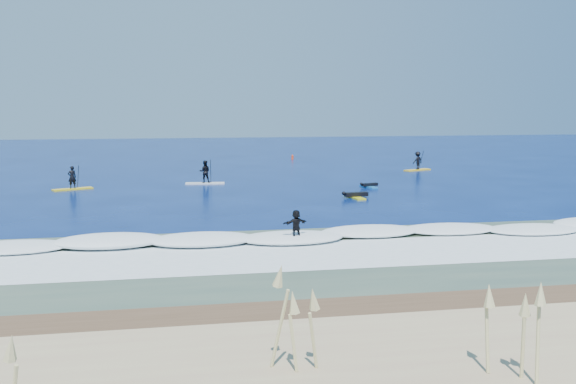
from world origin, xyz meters
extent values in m
plane|color=#031447|center=(0.00, 0.00, 0.00)|extent=(160.00, 160.00, 0.00)
cube|color=#4E3724|center=(0.00, -21.50, 0.00)|extent=(90.00, 5.00, 0.08)
cube|color=#384D3F|center=(0.00, -14.00, 0.01)|extent=(90.00, 13.00, 0.01)
cube|color=white|center=(0.00, -10.00, 0.00)|extent=(40.00, 6.00, 0.30)
cube|color=silver|center=(0.00, -13.00, 0.00)|extent=(34.00, 5.00, 0.02)
cube|color=yellow|center=(-15.36, 9.94, 0.05)|extent=(2.87, 1.81, 0.09)
imported|color=black|center=(-15.36, 9.94, 0.91)|extent=(0.70, 0.60, 1.63)
cylinder|color=black|center=(-14.97, 10.12, 0.85)|extent=(0.31, 0.61, 1.90)
cube|color=black|center=(-14.97, 10.12, -0.05)|extent=(0.11, 0.03, 0.28)
cube|color=silver|center=(-5.71, 11.62, 0.05)|extent=(3.05, 1.00, 0.10)
imported|color=black|center=(-5.71, 11.62, 0.96)|extent=(0.89, 0.72, 1.73)
cylinder|color=black|center=(-5.26, 11.58, 0.90)|extent=(0.10, 0.69, 2.01)
cube|color=black|center=(-5.26, 11.58, -0.05)|extent=(0.12, 0.03, 0.30)
cube|color=yellow|center=(14.40, 18.33, 0.05)|extent=(2.92, 1.86, 0.10)
imported|color=black|center=(14.40, 18.33, 0.92)|extent=(1.23, 1.01, 1.66)
cylinder|color=black|center=(14.79, 18.51, 0.86)|extent=(0.31, 0.62, 1.93)
cube|color=black|center=(14.79, 18.51, -0.05)|extent=(0.12, 0.03, 0.29)
cube|color=yellow|center=(3.65, 2.32, 0.05)|extent=(0.92, 2.37, 0.11)
cube|color=black|center=(3.76, 2.33, 0.24)|extent=(1.63, 0.63, 0.26)
sphere|color=black|center=(2.86, 2.21, 0.35)|extent=(0.26, 0.26, 0.26)
cube|color=#186FB7|center=(6.18, 7.32, 0.04)|extent=(0.94, 1.93, 0.09)
cube|color=black|center=(6.26, 7.34, 0.20)|extent=(1.33, 0.64, 0.21)
sphere|color=black|center=(5.56, 7.16, 0.28)|extent=(0.21, 0.21, 0.21)
cube|color=silver|center=(-2.88, -10.75, 0.20)|extent=(1.97, 1.11, 0.10)
imported|color=black|center=(-2.88, -10.75, 0.89)|extent=(1.24, 0.74, 1.28)
cylinder|color=#F43C15|center=(5.12, 32.18, 0.21)|extent=(0.26, 0.26, 0.41)
cone|color=#F43C15|center=(5.12, 32.18, 0.52)|extent=(0.18, 0.18, 0.20)
camera|label=1|loc=(-8.26, -38.20, 6.18)|focal=40.00mm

